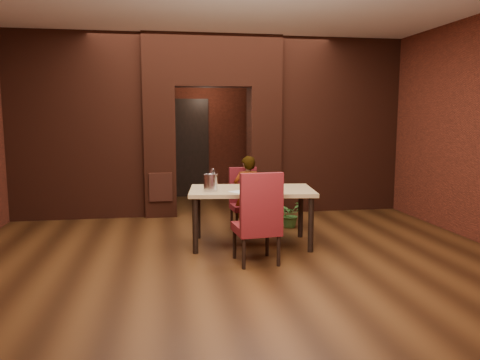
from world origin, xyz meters
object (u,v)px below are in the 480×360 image
object	(u,v)px
chair_far	(246,199)
wine_bucket	(211,183)
wine_glass_c	(264,182)
water_bottle	(213,179)
wine_glass_a	(246,181)
chair_near	(256,217)
dining_table	(251,217)
person_seated	(247,194)
potted_plant	(290,214)
wine_glass_b	(251,180)

from	to	relation	value
chair_far	wine_bucket	distance (m)	1.24
wine_glass_c	water_bottle	bearing A→B (deg)	160.02
wine_glass_a	wine_bucket	bearing A→B (deg)	-166.35
chair_near	water_bottle	distance (m)	1.06
dining_table	wine_glass_c	size ratio (longest dim) A/B	7.85
wine_glass_c	water_bottle	size ratio (longest dim) A/B	0.77
dining_table	person_seated	distance (m)	0.81
dining_table	potted_plant	bearing A→B (deg)	55.54
wine_glass_b	water_bottle	world-z (taller)	water_bottle
dining_table	wine_glass_a	distance (m)	0.51
dining_table	person_seated	bearing A→B (deg)	90.64
person_seated	wine_glass_b	size ratio (longest dim) A/B	5.86
chair_near	wine_glass_a	world-z (taller)	chair_near
person_seated	wine_glass_a	world-z (taller)	person_seated
person_seated	water_bottle	bearing A→B (deg)	43.08
chair_far	wine_glass_c	size ratio (longest dim) A/B	4.54
wine_glass_a	potted_plant	distance (m)	1.44
chair_far	wine_glass_b	world-z (taller)	wine_glass_b
wine_glass_c	wine_bucket	xyz separation A→B (m)	(-0.72, 0.03, 0.01)
dining_table	water_bottle	xyz separation A→B (m)	(-0.52, 0.11, 0.53)
chair_near	wine_glass_c	xyz separation A→B (m)	(0.24, 0.65, 0.33)
chair_far	wine_bucket	bearing A→B (deg)	-127.68
person_seated	wine_glass_b	bearing A→B (deg)	78.98
wine_bucket	potted_plant	bearing A→B (deg)	36.50
chair_near	water_bottle	xyz separation A→B (m)	(-0.43, 0.90, 0.36)
wine_glass_b	potted_plant	size ratio (longest dim) A/B	0.47
wine_glass_b	wine_bucket	size ratio (longest dim) A/B	0.88
potted_plant	chair_far	bearing A→B (deg)	-176.09
wine_bucket	wine_glass_b	bearing A→B (deg)	21.47
chair_far	wine_glass_c	world-z (taller)	wine_glass_c
wine_glass_b	dining_table	bearing A→B (deg)	-95.55
wine_glass_b	wine_glass_c	world-z (taller)	wine_glass_c
chair_near	potted_plant	size ratio (longest dim) A/B	2.65
dining_table	wine_glass_b	size ratio (longest dim) A/B	8.35
person_seated	potted_plant	distance (m)	0.83
dining_table	wine_glass_a	size ratio (longest dim) A/B	7.94
dining_table	wine_bucket	world-z (taller)	wine_bucket
person_seated	water_bottle	size ratio (longest dim) A/B	4.22
wine_glass_a	chair_far	bearing A→B (deg)	79.83
water_bottle	potted_plant	distance (m)	1.72
person_seated	wine_bucket	bearing A→B (deg)	48.55
chair_near	chair_far	bearing A→B (deg)	-101.53
water_bottle	potted_plant	bearing A→B (deg)	31.37
wine_glass_b	potted_plant	xyz separation A→B (m)	(0.80, 0.79, -0.68)
potted_plant	person_seated	bearing A→B (deg)	-168.76
wine_bucket	potted_plant	size ratio (longest dim) A/B	0.54
chair_far	potted_plant	bearing A→B (deg)	-0.18
wine_glass_b	water_bottle	bearing A→B (deg)	-177.88
wine_glass_b	potted_plant	bearing A→B (deg)	44.83
person_seated	wine_glass_c	distance (m)	0.97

